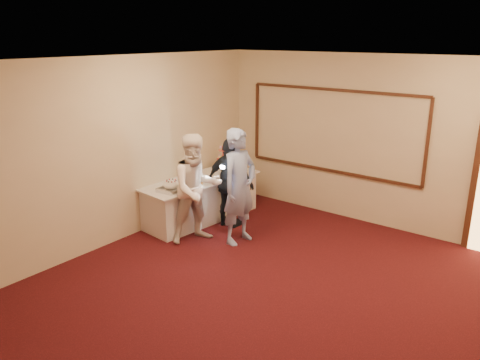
{
  "coord_description": "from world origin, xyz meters",
  "views": [
    {
      "loc": [
        3.0,
        -4.26,
        3.3
      ],
      "look_at": [
        -1.19,
        1.2,
        1.15
      ],
      "focal_mm": 35.0,
      "sensor_mm": 36.0,
      "label": 1
    }
  ],
  "objects_px": {
    "cupcake_stand": "(223,159)",
    "plate_stack_b": "(219,173)",
    "buffet_table": "(200,199)",
    "woman": "(197,189)",
    "tart": "(196,184)",
    "pavlova_tray": "(172,186)",
    "plate_stack_a": "(195,174)",
    "guest": "(230,183)",
    "man": "(239,187)"
  },
  "relations": [
    {
      "from": "pavlova_tray",
      "to": "woman",
      "type": "bearing_deg",
      "value": 4.06
    },
    {
      "from": "buffet_table",
      "to": "tart",
      "type": "height_order",
      "value": "tart"
    },
    {
      "from": "pavlova_tray",
      "to": "plate_stack_b",
      "type": "relative_size",
      "value": 2.8
    },
    {
      "from": "plate_stack_b",
      "to": "woman",
      "type": "relative_size",
      "value": 0.1
    },
    {
      "from": "buffet_table",
      "to": "cupcake_stand",
      "type": "height_order",
      "value": "cupcake_stand"
    },
    {
      "from": "pavlova_tray",
      "to": "woman",
      "type": "relative_size",
      "value": 0.28
    },
    {
      "from": "buffet_table",
      "to": "woman",
      "type": "relative_size",
      "value": 1.33
    },
    {
      "from": "man",
      "to": "woman",
      "type": "distance_m",
      "value": 0.7
    },
    {
      "from": "plate_stack_a",
      "to": "plate_stack_b",
      "type": "relative_size",
      "value": 0.93
    },
    {
      "from": "pavlova_tray",
      "to": "cupcake_stand",
      "type": "distance_m",
      "value": 1.64
    },
    {
      "from": "pavlova_tray",
      "to": "man",
      "type": "relative_size",
      "value": 0.27
    },
    {
      "from": "plate_stack_a",
      "to": "man",
      "type": "distance_m",
      "value": 1.34
    },
    {
      "from": "plate_stack_a",
      "to": "woman",
      "type": "bearing_deg",
      "value": -45.32
    },
    {
      "from": "tart",
      "to": "man",
      "type": "xyz_separation_m",
      "value": [
        0.97,
        -0.02,
        0.15
      ]
    },
    {
      "from": "buffet_table",
      "to": "woman",
      "type": "distance_m",
      "value": 1.08
    },
    {
      "from": "tart",
      "to": "plate_stack_a",
      "type": "bearing_deg",
      "value": 135.31
    },
    {
      "from": "cupcake_stand",
      "to": "woman",
      "type": "bearing_deg",
      "value": -64.54
    },
    {
      "from": "pavlova_tray",
      "to": "man",
      "type": "height_order",
      "value": "man"
    },
    {
      "from": "cupcake_stand",
      "to": "guest",
      "type": "height_order",
      "value": "guest"
    },
    {
      "from": "cupcake_stand",
      "to": "buffet_table",
      "type": "bearing_deg",
      "value": -79.95
    },
    {
      "from": "tart",
      "to": "man",
      "type": "bearing_deg",
      "value": -0.92
    },
    {
      "from": "pavlova_tray",
      "to": "guest",
      "type": "height_order",
      "value": "guest"
    },
    {
      "from": "plate_stack_a",
      "to": "tart",
      "type": "xyz_separation_m",
      "value": [
        0.32,
        -0.32,
        -0.04
      ]
    },
    {
      "from": "woman",
      "to": "guest",
      "type": "distance_m",
      "value": 0.82
    },
    {
      "from": "buffet_table",
      "to": "tart",
      "type": "distance_m",
      "value": 0.57
    },
    {
      "from": "pavlova_tray",
      "to": "cupcake_stand",
      "type": "xyz_separation_m",
      "value": [
        -0.22,
        1.63,
        0.1
      ]
    },
    {
      "from": "tart",
      "to": "guest",
      "type": "bearing_deg",
      "value": 42.62
    },
    {
      "from": "buffet_table",
      "to": "plate_stack_b",
      "type": "bearing_deg",
      "value": 60.21
    },
    {
      "from": "plate_stack_b",
      "to": "cupcake_stand",
      "type": "bearing_deg",
      "value": 122.19
    },
    {
      "from": "cupcake_stand",
      "to": "man",
      "type": "bearing_deg",
      "value": -41.98
    },
    {
      "from": "plate_stack_a",
      "to": "plate_stack_b",
      "type": "xyz_separation_m",
      "value": [
        0.3,
        0.33,
        0.0
      ]
    },
    {
      "from": "pavlova_tray",
      "to": "woman",
      "type": "height_order",
      "value": "woman"
    },
    {
      "from": "plate_stack_a",
      "to": "guest",
      "type": "bearing_deg",
      "value": 6.44
    },
    {
      "from": "buffet_table",
      "to": "pavlova_tray",
      "type": "distance_m",
      "value": 0.9
    },
    {
      "from": "cupcake_stand",
      "to": "pavlova_tray",
      "type": "bearing_deg",
      "value": -82.38
    },
    {
      "from": "plate_stack_b",
      "to": "guest",
      "type": "relative_size",
      "value": 0.11
    },
    {
      "from": "plate_stack_b",
      "to": "tart",
      "type": "bearing_deg",
      "value": -87.57
    },
    {
      "from": "pavlova_tray",
      "to": "tart",
      "type": "bearing_deg",
      "value": 71.79
    },
    {
      "from": "woman",
      "to": "tart",
      "type": "bearing_deg",
      "value": 68.6
    },
    {
      "from": "tart",
      "to": "man",
      "type": "relative_size",
      "value": 0.15
    },
    {
      "from": "cupcake_stand",
      "to": "guest",
      "type": "bearing_deg",
      "value": -43.88
    },
    {
      "from": "woman",
      "to": "cupcake_stand",
      "type": "bearing_deg",
      "value": 49.89
    },
    {
      "from": "woman",
      "to": "guest",
      "type": "xyz_separation_m",
      "value": [
        0.05,
        0.81,
        -0.1
      ]
    },
    {
      "from": "man",
      "to": "woman",
      "type": "relative_size",
      "value": 1.05
    },
    {
      "from": "cupcake_stand",
      "to": "guest",
      "type": "relative_size",
      "value": 0.3
    },
    {
      "from": "plate_stack_a",
      "to": "woman",
      "type": "xyz_separation_m",
      "value": [
        0.72,
        -0.73,
        0.06
      ]
    },
    {
      "from": "buffet_table",
      "to": "man",
      "type": "relative_size",
      "value": 1.27
    },
    {
      "from": "plate_stack_a",
      "to": "plate_stack_b",
      "type": "height_order",
      "value": "plate_stack_b"
    },
    {
      "from": "buffet_table",
      "to": "cupcake_stand",
      "type": "relative_size",
      "value": 5.01
    },
    {
      "from": "cupcake_stand",
      "to": "plate_stack_b",
      "type": "distance_m",
      "value": 0.64
    }
  ]
}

